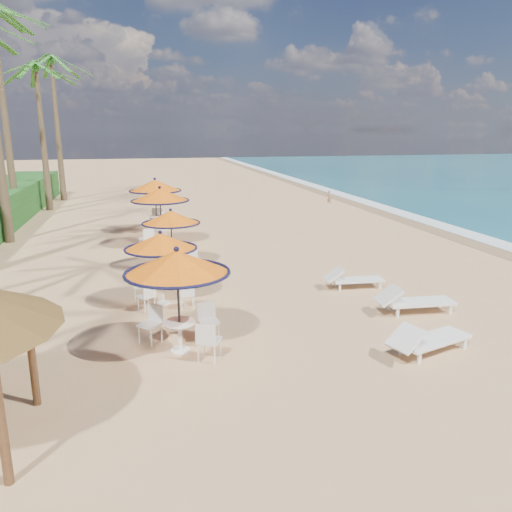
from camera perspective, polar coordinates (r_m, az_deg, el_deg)
The scene contains 14 objects.
ground at distance 13.11m, azimuth 15.25°, elevation -8.14°, with size 160.00×160.00×0.00m, color tan.
foam_strip at distance 26.11m, azimuth 22.93°, elevation 2.33°, with size 1.20×140.00×0.04m, color white.
wetsand_band at distance 25.59m, azimuth 21.30°, elevation 2.26°, with size 1.40×140.00×0.02m, color olive.
station_0 at distance 11.06m, azimuth -8.79°, elevation -2.16°, with size 2.34×2.34×2.44m.
station_1 at distance 14.29m, azimuth -10.90°, elevation 0.60°, with size 2.06×2.06×2.15m.
station_2 at distance 18.07m, azimuth -9.55°, elevation 3.78°, with size 2.09×2.12×2.18m.
station_3 at distance 21.70m, azimuth -11.00°, elevation 6.27°, with size 2.48×2.51×2.58m.
station_4 at distance 25.00m, azimuth -11.41°, elevation 7.38°, with size 2.54×2.66×2.64m.
lounger_near at distance 11.87m, azimuth 18.97°, elevation -8.97°, with size 2.22×1.27×0.76m.
lounger_mid at distance 14.30m, azimuth 17.44°, elevation -4.86°, with size 2.19×0.84×0.77m.
lounger_far at distance 16.06m, azimuth 10.90°, elevation -2.54°, with size 1.91×0.73×0.67m.
palm_6 at distance 33.68m, azimuth -23.80°, elevation 18.27°, with size 5.00×5.00×8.69m.
palm_7 at distance 38.26m, azimuth -22.31°, elevation 19.11°, with size 5.00×5.00×9.62m.
person at distance 34.48m, azimuth 8.36°, elevation 6.72°, with size 0.34×0.22×0.92m, color #926C4A.
Camera 1 is at (-6.01, -10.58, 4.88)m, focal length 35.00 mm.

